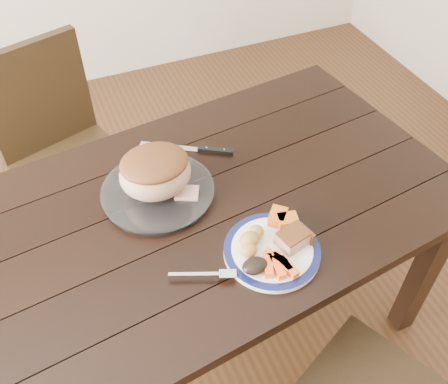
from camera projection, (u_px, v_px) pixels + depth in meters
name	position (u px, v px, depth m)	size (l,w,h in m)	color
ground	(204.00, 331.00, 2.03)	(4.00, 4.00, 0.00)	#472B16
dining_table	(198.00, 227.00, 1.56)	(1.70, 1.10, 0.75)	black
chair_far	(62.00, 145.00, 2.04)	(0.53, 0.54, 0.93)	black
dinner_plate	(272.00, 251.00, 1.37)	(0.27, 0.27, 0.02)	white
plate_rim	(272.00, 249.00, 1.36)	(0.27, 0.27, 0.02)	#0D1141
serving_platter	(158.00, 192.00, 1.52)	(0.34, 0.34, 0.02)	white
pork_slice	(293.00, 239.00, 1.36)	(0.08, 0.07, 0.04)	tan
roasted_potatoes	(251.00, 240.00, 1.35)	(0.09, 0.09, 0.05)	gold
carrot_batons	(278.00, 264.00, 1.31)	(0.09, 0.11, 0.02)	#FE5715
pumpkin_wedges	(283.00, 219.00, 1.41)	(0.08, 0.09, 0.04)	orange
dark_mushroom	(255.00, 266.00, 1.30)	(0.07, 0.05, 0.03)	black
fork	(208.00, 274.00, 1.30)	(0.17, 0.08, 0.00)	silver
roast_joint	(156.00, 174.00, 1.47)	(0.21, 0.19, 0.14)	tan
cut_slice	(187.00, 193.00, 1.50)	(0.07, 0.06, 0.02)	tan
carving_knife	(204.00, 149.00, 1.67)	(0.28, 0.19, 0.01)	silver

